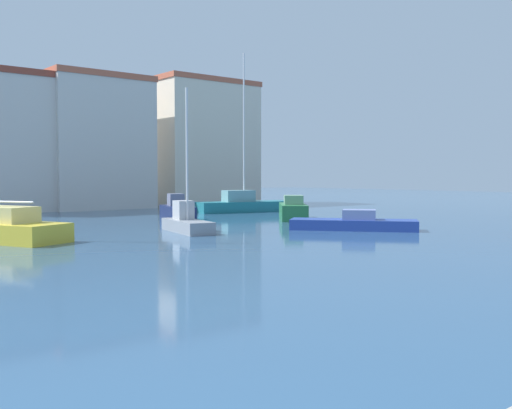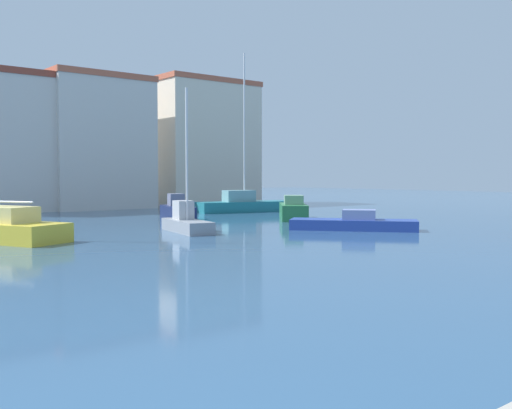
{
  "view_description": "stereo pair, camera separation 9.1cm",
  "coord_description": "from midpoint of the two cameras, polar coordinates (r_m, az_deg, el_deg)",
  "views": [
    {
      "loc": [
        -1.9,
        -3.01,
        2.88
      ],
      "look_at": [
        19.45,
        22.92,
        1.2
      ],
      "focal_mm": 41.3,
      "sensor_mm": 36.0,
      "label": 1
    },
    {
      "loc": [
        -1.83,
        -3.06,
        2.88
      ],
      "look_at": [
        19.45,
        22.92,
        1.2
      ],
      "focal_mm": 41.3,
      "sensor_mm": 36.0,
      "label": 2
    }
  ],
  "objects": [
    {
      "name": "sailboat_grey_mid_harbor",
      "position": [
        30.03,
        -6.82,
        -1.63
      ],
      "size": [
        2.18,
        4.39,
        7.26
      ],
      "color": "gray",
      "rests_on": "water"
    },
    {
      "name": "warehouse_block",
      "position": [
        51.97,
        -22.09,
        5.51
      ],
      "size": [
        12.43,
        8.47,
        10.93
      ],
      "color": "beige",
      "rests_on": "ground"
    },
    {
      "name": "harbor_office",
      "position": [
        59.02,
        -5.24,
        6.01
      ],
      "size": [
        10.34,
        6.18,
        12.25
      ],
      "color": "beige",
      "rests_on": "ground"
    },
    {
      "name": "motorboat_navy_distant_east",
      "position": [
        38.35,
        -7.72,
        -0.65
      ],
      "size": [
        2.83,
        4.6,
        1.67
      ],
      "color": "#19234C",
      "rests_on": "water"
    },
    {
      "name": "sailboat_teal_center_channel",
      "position": [
        45.94,
        -1.32,
        0.03
      ],
      "size": [
        7.85,
        3.88,
        12.31
      ],
      "color": "#1E707A",
      "rests_on": "water"
    },
    {
      "name": "motorboat_blue_inner_mooring",
      "position": [
        31.34,
        9.42,
        -1.8
      ],
      "size": [
        5.54,
        6.23,
        1.07
      ],
      "color": "#233D93",
      "rests_on": "water"
    },
    {
      "name": "yacht_club",
      "position": [
        52.92,
        -15.53,
        5.81
      ],
      "size": [
        8.84,
        6.96,
        11.38
      ],
      "color": "beige",
      "rests_on": "ground"
    },
    {
      "name": "water",
      "position": [
        28.69,
        -3.25,
        -2.9
      ],
      "size": [
        160.0,
        160.0,
        0.0
      ],
      "primitive_type": "plane",
      "color": "#2D5175",
      "rests_on": "ground"
    },
    {
      "name": "motorboat_green_far_left",
      "position": [
        38.41,
        3.54,
        -0.56
      ],
      "size": [
        4.32,
        4.76,
        1.59
      ],
      "color": "#28703D",
      "rests_on": "water"
    }
  ]
}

